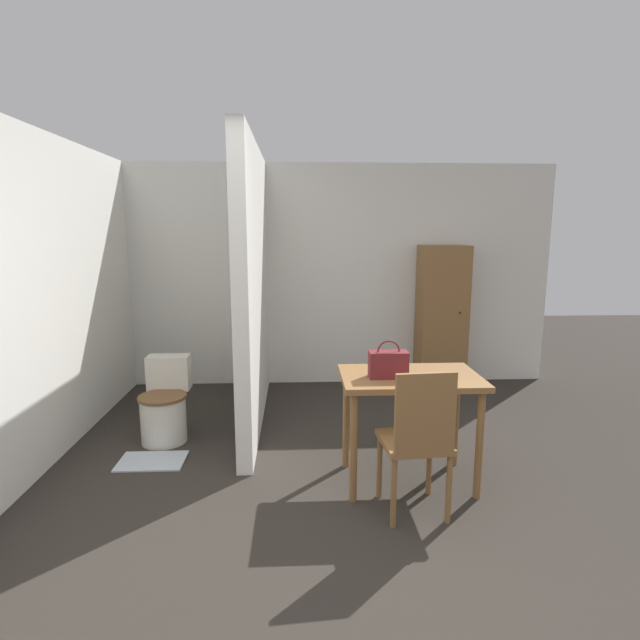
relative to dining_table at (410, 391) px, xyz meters
The scene contains 10 objects.
ground_plane 1.44m from the dining_table, 113.10° to the right, with size 16.00×16.00×0.00m, color #2D2823.
wall_back 2.57m from the dining_table, 101.55° to the left, with size 5.29×0.12×2.50m.
wall_left 2.83m from the dining_table, 167.31° to the left, with size 0.12×4.57×2.50m.
partition_wall 1.82m from the dining_table, 132.70° to the left, with size 0.12×2.26×2.50m.
dining_table is the anchor object (origin of this frame).
wooden_chair 0.47m from the dining_table, 95.87° to the right, with size 0.44×0.44×0.96m.
toilet 2.12m from the dining_table, 156.27° to the left, with size 0.40×0.55×0.68m.
handbag 0.27m from the dining_table, 163.04° to the right, with size 0.26×0.12×0.26m.
wooden_cabinet 2.35m from the dining_table, 68.69° to the left, with size 0.52×0.40×1.60m.
bath_mat 2.05m from the dining_table, 168.50° to the left, with size 0.50×0.33×0.01m.
Camera 1 is at (-0.28, -2.09, 1.76)m, focal length 28.00 mm.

